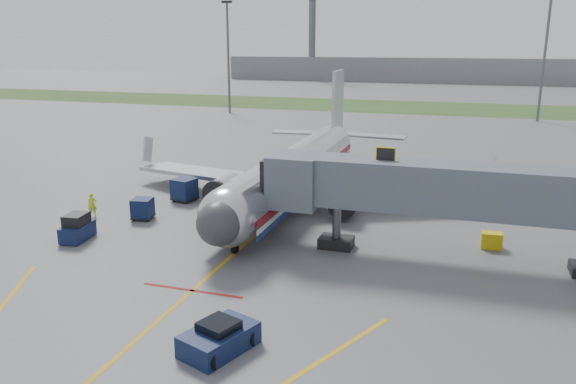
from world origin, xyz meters
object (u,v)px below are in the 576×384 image
(pushback_tug, at_px, (219,338))
(ramp_worker, at_px, (92,205))
(airliner, at_px, (295,170))
(baggage_tug, at_px, (77,228))
(belt_loader, at_px, (246,199))

(pushback_tug, xyz_separation_m, ramp_worker, (-17.60, 14.96, 0.34))
(airliner, bearing_deg, baggage_tug, -128.24)
(airliner, bearing_deg, belt_loader, -138.08)
(airliner, relative_size, belt_loader, 7.22)
(airliner, relative_size, baggage_tug, 12.67)
(pushback_tug, height_order, ramp_worker, ramp_worker)
(airliner, xyz_separation_m, ramp_worker, (-13.61, -9.45, -1.72))
(airliner, xyz_separation_m, baggage_tug, (-11.26, -14.29, -1.82))
(pushback_tug, xyz_separation_m, belt_loader, (-7.35, 21.40, -0.01))
(belt_loader, relative_size, ramp_worker, 2.68)
(pushback_tug, distance_m, ramp_worker, 23.10)
(ramp_worker, bearing_deg, belt_loader, -11.41)
(airliner, distance_m, pushback_tug, 24.82)
(baggage_tug, bearing_deg, airliner, 51.76)
(pushback_tug, relative_size, ramp_worker, 2.09)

